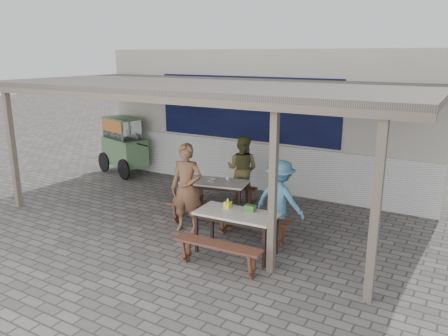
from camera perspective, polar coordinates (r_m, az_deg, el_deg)
ground at (r=9.04m, az=-5.26°, el=-7.37°), size 60.00×60.00×0.00m
back_wall at (r=11.59m, az=4.93°, el=6.38°), size 9.00×1.28×3.50m
warung_roof at (r=9.14m, az=-2.25°, el=10.47°), size 9.00×4.21×2.81m
table_left at (r=9.35m, az=-1.24°, el=-2.20°), size 1.51×0.95×0.75m
bench_left_street at (r=8.85m, az=-2.73°, el=-5.47°), size 1.53×0.58×0.45m
bench_left_wall at (r=10.06m, az=0.08°, el=-2.94°), size 1.53×0.58×0.45m
table_right at (r=7.54m, az=1.64°, el=-6.41°), size 1.43×0.76×0.75m
bench_right_street at (r=7.12m, az=-0.80°, el=-10.66°), size 1.51×0.36×0.45m
bench_right_wall at (r=8.24m, az=3.69°, el=-7.04°), size 1.51×0.36×0.45m
vendor_cart at (r=12.91m, az=-12.97°, el=3.15°), size 2.09×1.20×1.63m
patron_street_side at (r=8.45m, az=-4.90°, el=-2.65°), size 0.71×0.54×1.75m
patron_wall_side at (r=10.16m, az=2.40°, el=-0.14°), size 0.81×0.66×1.57m
patron_right_table at (r=8.17m, az=7.29°, el=-4.16°), size 1.05×0.70×1.53m
tissue_box at (r=7.73m, az=0.49°, el=-4.81°), size 0.12×0.12×0.11m
donation_box at (r=7.56m, az=3.41°, el=-5.27°), size 0.18×0.13×0.12m
condiment_jar at (r=9.43m, az=0.50°, el=-1.28°), size 0.07×0.07×0.08m
condiment_bowl at (r=9.35m, az=-1.64°, el=-1.56°), size 0.18×0.18×0.04m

